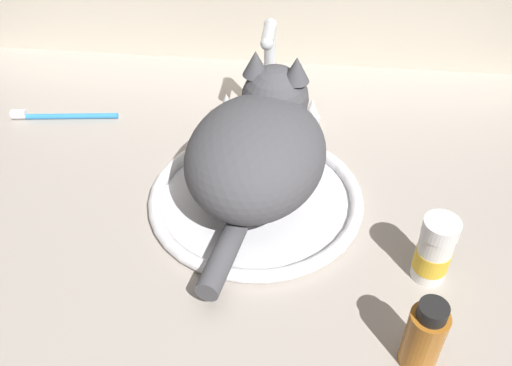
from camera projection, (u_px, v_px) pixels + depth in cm
name	position (u px, v px, depth cm)	size (l,w,h in cm)	color
countertop	(228.00, 187.00, 91.48)	(121.55, 78.03, 3.00)	#ADA399
backsplash_wall	(255.00, 3.00, 112.19)	(121.55, 2.40, 30.94)	beige
sink_basin	(256.00, 198.00, 86.08)	(32.96, 32.96, 2.03)	white
faucet	(269.00, 87.00, 97.37)	(18.64, 9.45, 20.08)	silver
cat	(260.00, 146.00, 81.50)	(24.33, 36.59, 18.30)	#4C4C51
pill_bottle	(434.00, 251.00, 72.81)	(4.75, 4.75, 10.19)	white
amber_bottle	(424.00, 336.00, 63.13)	(4.48, 4.48, 10.41)	#B2661E
toothbrush	(62.00, 116.00, 103.18)	(19.50, 3.55, 1.70)	#338CD1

